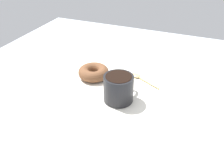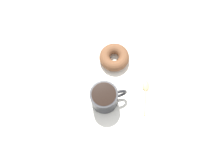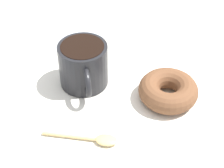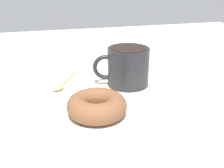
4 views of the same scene
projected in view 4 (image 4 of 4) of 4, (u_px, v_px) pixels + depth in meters
ground_plane at (119, 92)px, 67.21cm from camera, size 120.00×120.00×2.00cm
napkin at (112, 94)px, 63.75cm from camera, size 35.77×35.77×0.30cm
coffee_cup at (127, 66)px, 66.52cm from camera, size 12.04×8.89×8.21cm
donut at (97, 106)px, 54.05cm from camera, size 10.55×10.55×3.78cm
spoon at (61, 84)px, 66.96cm from camera, size 7.11×11.51×0.90cm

